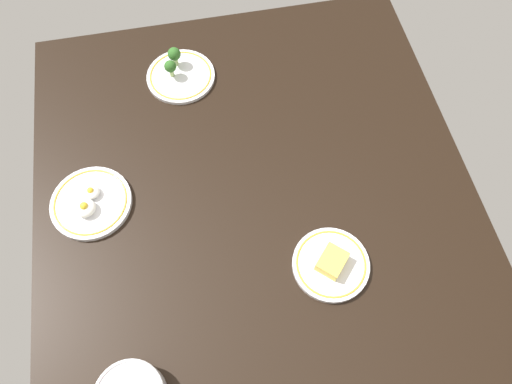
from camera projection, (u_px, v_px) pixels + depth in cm
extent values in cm
cube|color=black|center=(256.00, 199.00, 125.14)|extent=(130.12, 113.63, 4.00)
cylinder|color=silver|center=(331.00, 264.00, 114.26)|extent=(18.59, 18.59, 1.40)
torus|color=gold|center=(331.00, 264.00, 113.63)|extent=(16.86, 16.86, 0.50)
cube|color=#F2D14C|center=(332.00, 261.00, 112.20)|extent=(8.99, 8.93, 3.21)
cylinder|color=silver|center=(181.00, 76.00, 140.35)|extent=(20.06, 20.06, 1.08)
torus|color=gold|center=(181.00, 75.00, 139.87)|extent=(18.15, 18.15, 0.50)
cylinder|color=#9EBC72|center=(172.00, 73.00, 138.61)|extent=(1.22, 1.22, 2.66)
sphere|color=#2D6023|center=(170.00, 66.00, 136.26)|extent=(3.48, 3.48, 3.48)
cylinder|color=#9EBC72|center=(176.00, 61.00, 140.49)|extent=(1.34, 1.34, 2.84)
sphere|color=#2D6023|center=(174.00, 54.00, 137.94)|extent=(3.82, 3.82, 3.82)
cylinder|color=silver|center=(91.00, 203.00, 121.62)|extent=(20.65, 20.65, 1.39)
torus|color=gold|center=(90.00, 202.00, 121.00)|extent=(18.67, 18.67, 0.50)
ellipsoid|color=white|center=(86.00, 208.00, 118.66)|extent=(5.09, 5.09, 2.80)
sphere|color=yellow|center=(84.00, 206.00, 117.53)|extent=(2.04, 2.04, 2.04)
ellipsoid|color=white|center=(92.00, 192.00, 120.96)|extent=(4.08, 4.08, 2.24)
sphere|color=yellow|center=(90.00, 190.00, 120.06)|extent=(1.63, 1.63, 1.63)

